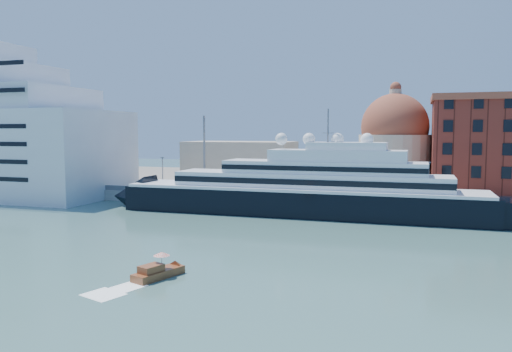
% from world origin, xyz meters
% --- Properties ---
extents(ground, '(400.00, 400.00, 0.00)m').
position_xyz_m(ground, '(0.00, 0.00, 0.00)').
color(ground, '#3B6764').
rests_on(ground, ground).
extents(quay, '(180.00, 10.00, 2.50)m').
position_xyz_m(quay, '(0.00, 34.00, 1.25)').
color(quay, gray).
rests_on(quay, ground).
extents(land, '(260.00, 72.00, 2.00)m').
position_xyz_m(land, '(0.00, 75.00, 1.00)').
color(land, slate).
rests_on(land, ground).
extents(quay_fence, '(180.00, 0.10, 1.20)m').
position_xyz_m(quay_fence, '(0.00, 29.50, 3.10)').
color(quay_fence, slate).
rests_on(quay_fence, quay).
extents(superyacht, '(83.08, 11.52, 24.83)m').
position_xyz_m(superyacht, '(2.98, 23.00, 4.29)').
color(superyacht, black).
rests_on(superyacht, ground).
extents(service_barge, '(12.33, 6.98, 2.63)m').
position_xyz_m(service_barge, '(-58.06, 20.13, 0.76)').
color(service_barge, white).
rests_on(service_barge, ground).
extents(water_taxi, '(4.12, 6.83, 3.08)m').
position_xyz_m(water_taxi, '(-0.28, -25.00, 0.74)').
color(water_taxi, brown).
rests_on(water_taxi, ground).
extents(church, '(66.00, 18.00, 25.50)m').
position_xyz_m(church, '(6.39, 57.72, 10.91)').
color(church, beige).
rests_on(church, land).
extents(lamp_posts, '(120.80, 2.40, 18.00)m').
position_xyz_m(lamp_posts, '(-12.67, 32.27, 9.84)').
color(lamp_posts, slate).
rests_on(lamp_posts, quay).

